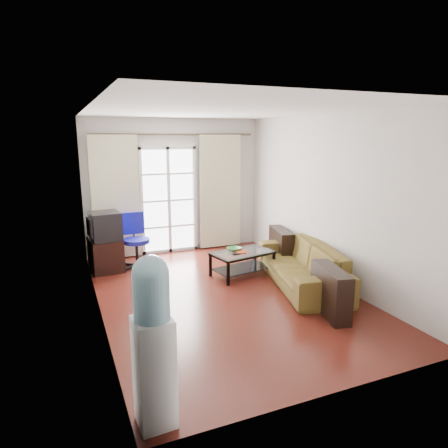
# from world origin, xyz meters

# --- Properties ---
(floor) EXTENTS (5.20, 5.20, 0.00)m
(floor) POSITION_xyz_m (0.00, 0.00, 0.00)
(floor) COLOR #571E14
(floor) RESTS_ON ground
(ceiling) EXTENTS (5.20, 5.20, 0.00)m
(ceiling) POSITION_xyz_m (0.00, 0.00, 2.70)
(ceiling) COLOR white
(ceiling) RESTS_ON wall_back
(wall_back) EXTENTS (3.60, 0.02, 2.70)m
(wall_back) POSITION_xyz_m (0.00, 2.60, 1.35)
(wall_back) COLOR silver
(wall_back) RESTS_ON floor
(wall_front) EXTENTS (3.60, 0.02, 2.70)m
(wall_front) POSITION_xyz_m (0.00, -2.60, 1.35)
(wall_front) COLOR silver
(wall_front) RESTS_ON floor
(wall_left) EXTENTS (0.02, 5.20, 2.70)m
(wall_left) POSITION_xyz_m (-1.80, 0.00, 1.35)
(wall_left) COLOR silver
(wall_left) RESTS_ON floor
(wall_right) EXTENTS (0.02, 5.20, 2.70)m
(wall_right) POSITION_xyz_m (1.80, 0.00, 1.35)
(wall_right) COLOR silver
(wall_right) RESTS_ON floor
(french_door) EXTENTS (1.16, 0.06, 2.15)m
(french_door) POSITION_xyz_m (-0.15, 2.54, 1.07)
(french_door) COLOR white
(french_door) RESTS_ON wall_back
(curtain_rod) EXTENTS (3.30, 0.04, 0.04)m
(curtain_rod) POSITION_xyz_m (0.00, 2.50, 2.38)
(curtain_rod) COLOR #4C3F2D
(curtain_rod) RESTS_ON wall_back
(curtain_left) EXTENTS (0.90, 0.07, 2.35)m
(curtain_left) POSITION_xyz_m (-1.20, 2.48, 1.20)
(curtain_left) COLOR beige
(curtain_left) RESTS_ON curtain_rod
(curtain_right) EXTENTS (0.90, 0.07, 2.35)m
(curtain_right) POSITION_xyz_m (0.95, 2.48, 1.20)
(curtain_right) COLOR beige
(curtain_right) RESTS_ON curtain_rod
(radiator) EXTENTS (0.64, 0.12, 0.64)m
(radiator) POSITION_xyz_m (0.80, 2.50, 0.33)
(radiator) COLOR #98989B
(radiator) RESTS_ON floor
(sofa) EXTENTS (2.64, 1.90, 0.65)m
(sofa) POSITION_xyz_m (1.32, -0.08, 0.33)
(sofa) COLOR brown
(sofa) RESTS_ON floor
(coffee_table) EXTENTS (1.13, 0.78, 0.42)m
(coffee_table) POSITION_xyz_m (0.62, 0.66, 0.27)
(coffee_table) COLOR silver
(coffee_table) RESTS_ON floor
(bowl) EXTENTS (0.34, 0.34, 0.06)m
(bowl) POSITION_xyz_m (0.52, 0.79, 0.45)
(bowl) COLOR #318934
(bowl) RESTS_ON coffee_table
(book) EXTENTS (0.19, 0.24, 0.02)m
(book) POSITION_xyz_m (0.49, 0.67, 0.43)
(book) COLOR red
(book) RESTS_ON coffee_table
(remote) EXTENTS (0.18, 0.08, 0.02)m
(remote) POSITION_xyz_m (0.48, 0.58, 0.43)
(remote) COLOR black
(remote) RESTS_ON coffee_table
(tv_stand) EXTENTS (0.57, 0.81, 0.57)m
(tv_stand) POSITION_xyz_m (-1.51, 1.91, 0.28)
(tv_stand) COLOR black
(tv_stand) RESTS_ON floor
(crt_tv) EXTENTS (0.58, 0.58, 0.49)m
(crt_tv) POSITION_xyz_m (-1.51, 1.84, 0.81)
(crt_tv) COLOR black
(crt_tv) RESTS_ON tv_stand
(task_chair) EXTENTS (0.68, 0.68, 0.98)m
(task_chair) POSITION_xyz_m (-0.96, 1.87, 0.29)
(task_chair) COLOR black
(task_chair) RESTS_ON floor
(water_cooler) EXTENTS (0.33, 0.31, 1.47)m
(water_cooler) POSITION_xyz_m (-1.60, -2.35, 0.77)
(water_cooler) COLOR white
(water_cooler) RESTS_ON floor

